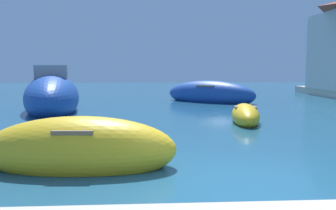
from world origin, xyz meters
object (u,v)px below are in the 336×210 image
Objects in this scene: moored_boat_4 at (245,116)px; moored_boat_5 at (80,149)px; moored_boat_2 at (52,96)px; moored_boat_1 at (210,94)px.

moored_boat_5 is (-4.91, -5.66, 0.13)m from moored_boat_4.
moored_boat_5 is at bearing 148.95° from moored_boat_4.
moored_boat_2 is at bearing 73.14° from moored_boat_4.
moored_boat_5 is (3.01, -9.66, -0.30)m from moored_boat_2.
moored_boat_4 is (-0.08, -7.66, -0.19)m from moored_boat_1.
moored_boat_2 reaches higher than moored_boat_4.
moored_boat_1 reaches higher than moored_boat_5.
moored_boat_1 reaches higher than moored_boat_4.
moored_boat_1 is 1.72× the size of moored_boat_4.
moored_boat_5 is at bearing 6.31° from moored_boat_2.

